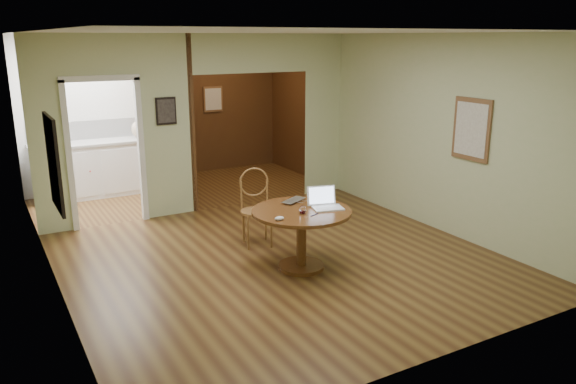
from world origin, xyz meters
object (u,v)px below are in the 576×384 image
dining_table (301,225)px  open_laptop (325,202)px  chair (256,202)px  closed_laptop (297,201)px

dining_table → open_laptop: size_ratio=2.95×
open_laptop → chair: bearing=124.5°
dining_table → closed_laptop: (0.11, 0.28, 0.20)m
chair → open_laptop: chair is taller
dining_table → chair: (-0.09, 1.02, 0.03)m
closed_laptop → chair: bearing=76.9°
dining_table → open_laptop: (0.29, -0.05, 0.25)m
closed_laptop → dining_table: bearing=-138.6°
chair → open_laptop: 1.15m
dining_table → chair: bearing=94.8°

